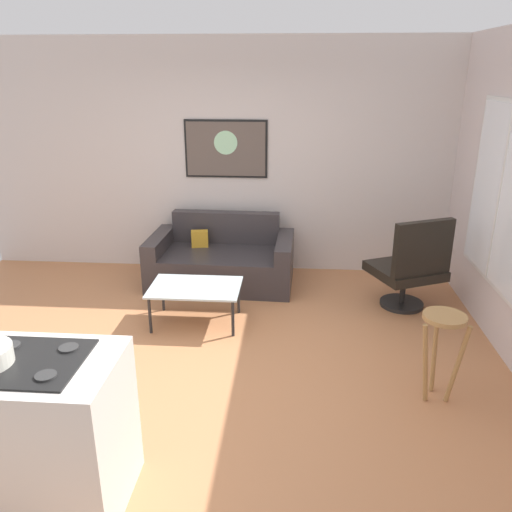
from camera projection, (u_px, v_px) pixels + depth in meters
name	position (u px, v px, depth m)	size (l,w,h in m)	color
ground	(207.00, 368.00, 4.48)	(6.40, 6.40, 0.04)	#BD7A4D
back_wall	(236.00, 159.00, 6.27)	(6.40, 0.05, 2.80)	beige
couch	(222.00, 261.00, 6.14)	(1.70, 0.96, 0.79)	#322D30
coffee_table	(195.00, 289.00, 5.12)	(0.90, 0.61, 0.40)	silver
armchair	(411.00, 267.00, 5.37)	(0.87, 0.85, 1.02)	black
bar_stool	(442.00, 335.00, 3.86)	(0.37, 0.36, 0.71)	#A77A46
wall_painting	(226.00, 149.00, 6.19)	(1.00, 0.03, 0.69)	black
window	(501.00, 195.00, 4.67)	(0.03, 1.45, 1.67)	silver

